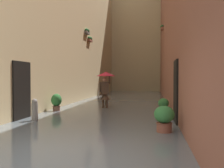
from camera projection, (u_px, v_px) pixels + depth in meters
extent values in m
plane|color=#605B56|center=(123.00, 102.00, 15.32)|extent=(60.00, 60.00, 0.00)
cube|color=slate|center=(123.00, 101.00, 15.31)|extent=(6.29, 28.18, 0.12)
cube|color=black|center=(176.00, 93.00, 7.78)|extent=(0.08, 1.10, 2.20)
cube|color=brown|center=(162.00, 29.00, 18.20)|extent=(0.20, 0.70, 0.18)
ellipsoid|color=#2D7033|center=(162.00, 27.00, 18.20)|extent=(0.28, 0.76, 0.24)
cube|color=tan|center=(70.00, 5.00, 15.79)|extent=(1.80, 26.18, 13.15)
cube|color=black|center=(22.00, 92.00, 8.43)|extent=(0.08, 1.10, 2.20)
cube|color=#66605B|center=(87.00, 33.00, 16.45)|extent=(0.20, 0.70, 0.18)
ellipsoid|color=#23602D|center=(87.00, 30.00, 16.44)|extent=(0.28, 0.76, 0.24)
cube|color=brown|center=(90.00, 40.00, 17.20)|extent=(0.20, 0.70, 0.18)
ellipsoid|color=#23602D|center=(90.00, 38.00, 17.19)|extent=(0.28, 0.76, 0.24)
cube|color=tan|center=(136.00, 37.00, 26.96)|extent=(9.09, 1.80, 12.83)
cube|color=#4C4233|center=(103.00, 109.00, 11.53)|extent=(0.18, 0.26, 0.10)
cylinder|color=#4C3828|center=(103.00, 101.00, 11.52)|extent=(0.15, 0.15, 0.70)
cube|color=#4C4233|center=(107.00, 109.00, 11.55)|extent=(0.18, 0.26, 0.10)
cylinder|color=#4C3828|center=(107.00, 101.00, 11.54)|extent=(0.15, 0.15, 0.70)
cube|color=#4C3828|center=(105.00, 88.00, 11.51)|extent=(0.43, 0.32, 0.60)
cone|color=#4C3828|center=(105.00, 97.00, 11.52)|extent=(0.63, 0.63, 0.28)
sphere|color=tan|center=(105.00, 80.00, 11.50)|extent=(0.22, 0.22, 0.22)
cylinder|color=#4C3828|center=(109.00, 80.00, 11.53)|extent=(0.11, 0.11, 0.44)
cylinder|color=#4C3828|center=(100.00, 87.00, 11.48)|extent=(0.11, 0.11, 0.48)
cylinder|color=black|center=(106.00, 78.00, 11.51)|extent=(0.02, 0.02, 0.40)
cone|color=red|center=(106.00, 74.00, 11.50)|extent=(0.95, 0.95, 0.22)
cylinder|color=black|center=(106.00, 71.00, 11.50)|extent=(0.01, 0.01, 0.08)
cube|color=beige|center=(99.00, 94.00, 11.46)|extent=(0.14, 0.29, 0.32)
torus|color=beige|center=(99.00, 88.00, 11.45)|extent=(0.11, 0.29, 0.30)
cylinder|color=brown|center=(56.00, 110.00, 10.55)|extent=(0.32, 0.32, 0.32)
torus|color=brown|center=(56.00, 106.00, 10.55)|extent=(0.36, 0.36, 0.04)
ellipsoid|color=#2D7033|center=(56.00, 100.00, 10.54)|extent=(0.47, 0.47, 0.56)
cylinder|color=brown|center=(164.00, 130.00, 6.39)|extent=(0.41, 0.41, 0.36)
torus|color=brown|center=(164.00, 123.00, 6.39)|extent=(0.44, 0.44, 0.04)
ellipsoid|color=#387F3D|center=(164.00, 114.00, 6.38)|extent=(0.55, 0.55, 0.48)
cylinder|color=brown|center=(163.00, 111.00, 10.46)|extent=(0.31, 0.31, 0.26)
torus|color=brown|center=(163.00, 108.00, 10.46)|extent=(0.34, 0.34, 0.04)
ellipsoid|color=#387F3D|center=(164.00, 103.00, 10.45)|extent=(0.47, 0.47, 0.43)
cylinder|color=gray|center=(35.00, 113.00, 8.13)|extent=(0.22, 0.22, 0.72)
sphere|color=gray|center=(35.00, 102.00, 8.12)|extent=(0.20, 0.20, 0.20)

